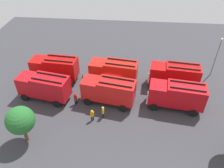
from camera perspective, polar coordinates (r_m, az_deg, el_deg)
ground_plane at (r=32.24m, az=-0.00°, el=-1.97°), size 54.52×54.52×0.00m
fire_truck_0 at (r=33.21m, az=15.88°, el=2.37°), size 7.43×3.40×3.88m
fire_truck_1 at (r=32.71m, az=0.46°, el=3.41°), size 7.45×3.50×3.88m
fire_truck_2 at (r=34.64m, az=-14.58°, el=4.22°), size 7.36×3.19×3.88m
fire_truck_3 at (r=29.58m, az=16.44°, el=-2.69°), size 7.46×3.51×3.88m
fire_truck_4 at (r=29.09m, az=-0.84°, el=-1.61°), size 7.52×3.76×3.88m
fire_truck_5 at (r=31.15m, az=-17.17°, el=-0.53°), size 7.52×3.78×3.88m
firefighter_0 at (r=27.81m, az=-2.35°, el=-7.20°), size 0.28×0.44×1.72m
firefighter_1 at (r=30.01m, az=-9.43°, el=-3.68°), size 0.47×0.34×1.76m
firefighter_2 at (r=27.57m, az=-5.14°, el=-8.01°), size 0.48×0.42×1.65m
firefighter_3 at (r=33.08m, az=-10.60°, el=0.43°), size 0.48×0.45×1.61m
firefighter_4 at (r=38.27m, az=-15.68°, el=5.48°), size 0.44×0.48×1.83m
tree_1 at (r=25.61m, az=-22.65°, el=-8.70°), size 3.10×3.10×4.81m
traffic_cone_0 at (r=35.09m, az=-7.58°, el=1.98°), size 0.39×0.39×0.56m
traffic_cone_1 at (r=37.19m, az=19.40°, el=2.28°), size 0.44×0.44×0.63m
lamppost at (r=37.25m, az=25.56°, el=7.00°), size 0.36×0.36×6.43m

